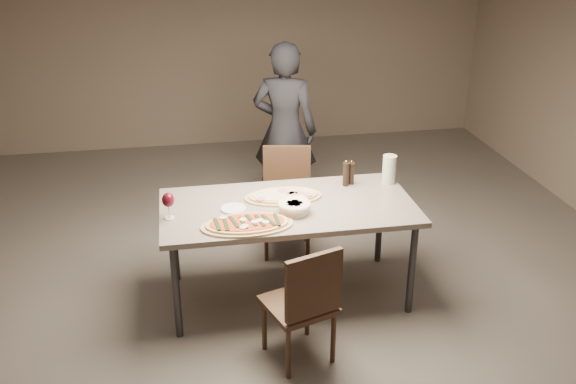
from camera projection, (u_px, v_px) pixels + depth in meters
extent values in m
plane|color=#5F5852|center=(288.00, 294.00, 4.86)|extent=(7.00, 7.00, 0.00)
plane|color=gray|center=(234.00, 27.00, 7.43)|extent=(6.00, 0.00, 6.00)
cube|color=gray|center=(288.00, 207.00, 4.56)|extent=(1.80, 0.90, 0.04)
cylinder|color=#333335|center=(176.00, 292.00, 4.25)|extent=(0.05, 0.05, 0.71)
cylinder|color=#333335|center=(412.00, 269.00, 4.51)|extent=(0.05, 0.05, 0.71)
cylinder|color=#333335|center=(174.00, 239.00, 4.91)|extent=(0.05, 0.05, 0.71)
cylinder|color=#333335|center=(380.00, 222.00, 5.18)|extent=(0.05, 0.05, 0.71)
ellipsoid|color=white|center=(243.00, 227.00, 4.15)|extent=(0.05, 0.05, 0.01)
ellipsoid|color=white|center=(259.00, 220.00, 4.24)|extent=(0.05, 0.05, 0.01)
ellipsoid|color=white|center=(223.00, 217.00, 4.28)|extent=(0.05, 0.05, 0.01)
ellipsoid|color=white|center=(243.00, 219.00, 4.25)|extent=(0.05, 0.05, 0.01)
ellipsoid|color=white|center=(254.00, 221.00, 4.22)|extent=(0.05, 0.05, 0.01)
ellipsoid|color=white|center=(245.00, 225.00, 4.17)|extent=(0.05, 0.05, 0.01)
ellipsoid|color=white|center=(266.00, 221.00, 4.22)|extent=(0.05, 0.05, 0.01)
cube|color=black|center=(217.00, 224.00, 4.19)|extent=(0.04, 0.18, 0.01)
cube|color=black|center=(226.00, 224.00, 4.19)|extent=(0.03, 0.18, 0.01)
cube|color=black|center=(234.00, 222.00, 4.22)|extent=(0.06, 0.18, 0.01)
cube|color=black|center=(243.00, 223.00, 4.21)|extent=(0.05, 0.18, 0.01)
cube|color=black|center=(251.00, 220.00, 4.24)|extent=(0.07, 0.18, 0.01)
cube|color=black|center=(260.00, 221.00, 4.24)|extent=(0.06, 0.18, 0.01)
cube|color=black|center=(268.00, 220.00, 4.25)|extent=(0.08, 0.17, 0.01)
cube|color=black|center=(277.00, 219.00, 4.25)|extent=(0.03, 0.18, 0.01)
cylinder|color=#C47A7E|center=(299.00, 192.00, 4.66)|extent=(0.07, 0.07, 0.00)
cylinder|color=#C47A7E|center=(293.00, 193.00, 4.65)|extent=(0.07, 0.07, 0.00)
cylinder|color=#C47A7E|center=(261.00, 199.00, 4.56)|extent=(0.07, 0.07, 0.00)
cylinder|color=#C47A7E|center=(308.00, 195.00, 4.62)|extent=(0.07, 0.07, 0.00)
cylinder|color=#C47A7E|center=(290.00, 193.00, 4.66)|extent=(0.07, 0.07, 0.00)
cylinder|color=#C47A7E|center=(283.00, 191.00, 4.69)|extent=(0.07, 0.07, 0.00)
cylinder|color=#F2E4C4|center=(294.00, 208.00, 4.41)|extent=(0.20, 0.20, 0.08)
torus|color=#F2E4C4|center=(294.00, 204.00, 4.40)|extent=(0.23, 0.23, 0.04)
cube|color=olive|center=(298.00, 206.00, 4.41)|extent=(0.06, 0.05, 0.04)
cube|color=olive|center=(295.00, 204.00, 4.43)|extent=(0.06, 0.07, 0.04)
cube|color=olive|center=(291.00, 205.00, 4.42)|extent=(0.08, 0.07, 0.04)
cube|color=olive|center=(292.00, 207.00, 4.39)|extent=(0.08, 0.08, 0.04)
cube|color=olive|center=(296.00, 207.00, 4.38)|extent=(0.07, 0.07, 0.04)
cylinder|color=white|center=(284.00, 198.00, 4.64)|extent=(0.14, 0.14, 0.02)
cylinder|color=#A6903D|center=(284.00, 197.00, 4.64)|extent=(0.10, 0.10, 0.00)
cylinder|color=black|center=(351.00, 174.00, 4.86)|extent=(0.04, 0.04, 0.15)
cylinder|color=black|center=(352.00, 164.00, 4.83)|extent=(0.05, 0.05, 0.02)
sphere|color=gold|center=(352.00, 162.00, 4.82)|extent=(0.02, 0.02, 0.02)
cylinder|color=black|center=(346.00, 175.00, 4.83)|extent=(0.05, 0.05, 0.17)
cylinder|color=black|center=(346.00, 164.00, 4.79)|extent=(0.05, 0.05, 0.02)
sphere|color=gold|center=(346.00, 161.00, 4.78)|extent=(0.02, 0.02, 0.02)
cylinder|color=silver|center=(389.00, 169.00, 4.87)|extent=(0.11, 0.11, 0.22)
cylinder|color=silver|center=(170.00, 218.00, 4.35)|extent=(0.07, 0.07, 0.01)
cylinder|color=silver|center=(169.00, 212.00, 4.33)|extent=(0.01, 0.01, 0.09)
ellipsoid|color=#4A0A17|center=(168.00, 200.00, 4.30)|extent=(0.08, 0.08, 0.10)
cylinder|color=white|center=(233.00, 209.00, 4.48)|extent=(0.18, 0.18, 0.01)
cube|color=#3F291A|center=(298.00, 305.00, 4.04)|extent=(0.50, 0.50, 0.04)
cylinder|color=#3F291A|center=(288.00, 353.00, 3.93)|extent=(0.03, 0.03, 0.37)
cylinder|color=#3F291A|center=(333.00, 338.00, 4.07)|extent=(0.03, 0.03, 0.37)
cylinder|color=#3F291A|center=(264.00, 325.00, 4.19)|extent=(0.03, 0.03, 0.37)
cylinder|color=#3F291A|center=(307.00, 312.00, 4.33)|extent=(0.03, 0.03, 0.37)
cube|color=#3F291A|center=(314.00, 286.00, 3.80)|extent=(0.37, 0.16, 0.42)
cube|color=#3F291A|center=(287.00, 207.00, 5.31)|extent=(0.48, 0.48, 0.04)
cylinder|color=#3F291A|center=(307.00, 221.00, 5.55)|extent=(0.03, 0.03, 0.39)
cylinder|color=#3F291A|center=(267.00, 221.00, 5.55)|extent=(0.03, 0.03, 0.39)
cylinder|color=#3F291A|center=(308.00, 240.00, 5.24)|extent=(0.03, 0.03, 0.39)
cylinder|color=#3F291A|center=(266.00, 240.00, 5.24)|extent=(0.03, 0.03, 0.39)
cube|color=#3F291A|center=(287.00, 170.00, 5.38)|extent=(0.40, 0.11, 0.43)
imported|color=black|center=(285.00, 130.00, 5.86)|extent=(0.70, 0.58, 1.63)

